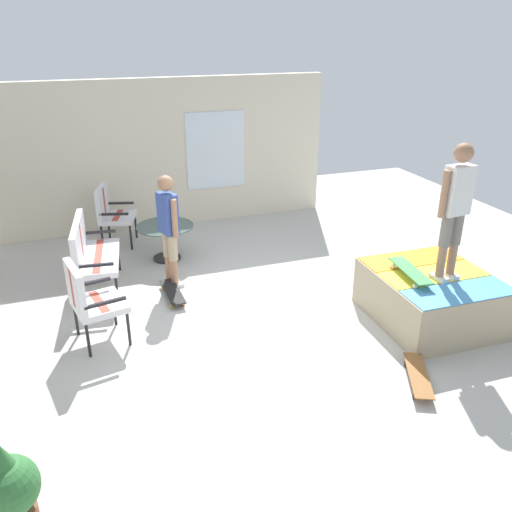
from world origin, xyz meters
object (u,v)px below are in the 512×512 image
object	(u,v)px
patio_bench	(89,250)
patio_table	(166,235)
skate_ramp	(433,297)
person_skater	(456,203)
patio_chair_near_house	(110,210)
skateboard_on_ramp	(410,271)
potted_plant	(9,492)
patio_chair_by_wall	(88,297)
person_watching	(168,224)
skateboard_by_bench	(173,292)
skateboard_spare	(418,376)

from	to	relation	value
patio_bench	patio_table	bearing A→B (deg)	-58.60
skate_ramp	person_skater	bearing A→B (deg)	-177.51
skate_ramp	patio_table	world-z (taller)	skate_ramp
patio_chair_near_house	skateboard_on_ramp	distance (m)	5.07
patio_table	potted_plant	size ratio (longest dim) A/B	0.98
patio_chair_by_wall	potted_plant	xyz separation A→B (m)	(-2.54, 0.70, -0.15)
person_watching	potted_plant	bearing A→B (deg)	153.26
patio_chair_near_house	skateboard_by_bench	xyz separation A→B (m)	(-2.27, -0.57, -0.53)
person_skater	skateboard_on_ramp	world-z (taller)	person_skater
person_skater	patio_chair_by_wall	bearing A→B (deg)	76.18
skateboard_spare	skateboard_by_bench	bearing A→B (deg)	36.99
person_skater	patio_table	bearing A→B (deg)	41.89
patio_chair_by_wall	skateboard_on_ramp	xyz separation A→B (m)	(-0.85, -3.73, 0.12)
skateboard_spare	patio_table	bearing A→B (deg)	24.87
person_skater	skateboard_spare	size ratio (longest dim) A/B	2.03
patio_table	skateboard_by_bench	size ratio (longest dim) A/B	1.12
patio_chair_by_wall	person_watching	xyz separation A→B (m)	(1.18, -1.18, 0.33)
skate_ramp	person_watching	size ratio (longest dim) A/B	1.38
skateboard_by_bench	potted_plant	world-z (taller)	potted_plant
patio_chair_near_house	person_watching	bearing A→B (deg)	-161.40
skate_ramp	person_watching	xyz separation A→B (m)	(2.05, 2.93, 0.62)
person_watching	skateboard_spare	size ratio (longest dim) A/B	2.02
patio_bench	potted_plant	bearing A→B (deg)	168.73
person_watching	patio_table	bearing A→B (deg)	-6.14
patio_chair_by_wall	skateboard_by_bench	size ratio (longest dim) A/B	1.27
patio_chair_by_wall	patio_chair_near_house	bearing A→B (deg)	-9.83
patio_chair_near_house	person_watching	size ratio (longest dim) A/B	0.62
patio_bench	skateboard_by_bench	world-z (taller)	patio_bench
patio_bench	skate_ramp	bearing A→B (deg)	-119.80
patio_table	person_watching	bearing A→B (deg)	173.86
skateboard_by_bench	skateboard_on_ramp	xyz separation A→B (m)	(-1.66, -2.63, 0.65)
skate_ramp	patio_chair_by_wall	size ratio (longest dim) A/B	2.21
patio_bench	patio_chair_by_wall	xyz separation A→B (m)	(-1.42, 0.09, -0.00)
patio_bench	skateboard_by_bench	xyz separation A→B (m)	(-0.61, -1.01, -0.53)
patio_chair_by_wall	skateboard_spare	xyz separation A→B (m)	(-1.94, -3.17, -0.53)
patio_chair_by_wall	skateboard_by_bench	xyz separation A→B (m)	(0.81, -1.10, -0.53)
skate_ramp	skateboard_by_bench	world-z (taller)	skate_ramp
patio_chair_near_house	person_skater	world-z (taller)	person_skater
patio_table	skateboard_on_ramp	xyz separation A→B (m)	(-3.00, -2.45, 0.33)
skate_ramp	potted_plant	world-z (taller)	potted_plant
patio_bench	potted_plant	xyz separation A→B (m)	(-3.96, 0.79, -0.15)
skate_ramp	patio_bench	size ratio (longest dim) A/B	1.72
patio_bench	patio_table	distance (m)	1.41
skateboard_by_bench	skateboard_on_ramp	size ratio (longest dim) A/B	0.98
person_watching	person_skater	size ratio (longest dim) A/B	1.00
patio_chair_by_wall	patio_bench	bearing A→B (deg)	-3.76
patio_table	person_watching	xyz separation A→B (m)	(-0.97, 0.10, 0.54)
skate_ramp	patio_table	size ratio (longest dim) A/B	2.50
person_watching	skateboard_on_ramp	xyz separation A→B (m)	(-2.03, -2.56, -0.22)
skateboard_by_bench	skateboard_spare	distance (m)	3.44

